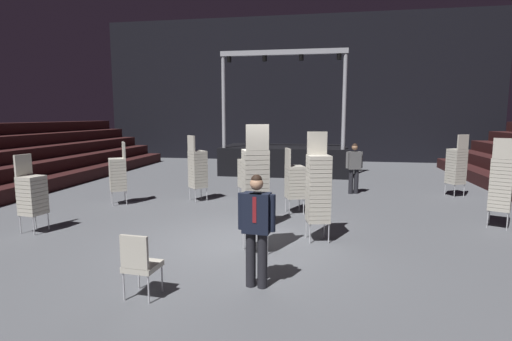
{
  "coord_description": "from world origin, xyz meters",
  "views": [
    {
      "loc": [
        1.66,
        -7.37,
        2.54
      ],
      "look_at": [
        0.29,
        0.58,
        1.4
      ],
      "focal_mm": 27.33,
      "sensor_mm": 36.0,
      "label": 1
    }
  ],
  "objects_px": {
    "chair_stack_rear_left": "(318,187)",
    "chair_stack_rear_right": "(255,190)",
    "chair_stack_front_right": "(456,165)",
    "chair_stack_mid_left": "(248,172)",
    "chair_stack_mid_centre": "(260,189)",
    "chair_stack_mid_right": "(32,194)",
    "loose_chair_near_man": "(140,262)",
    "chair_stack_front_left": "(294,181)",
    "crew_worker_near_stage": "(354,166)",
    "stage_riser": "(285,158)",
    "chair_stack_rear_centre": "(198,168)",
    "chair_stack_aisle_right": "(118,173)",
    "man_with_tie": "(256,224)",
    "chair_stack_aisle_left": "(501,183)"
  },
  "relations": [
    {
      "from": "chair_stack_mid_centre",
      "to": "chair_stack_rear_left",
      "type": "relative_size",
      "value": 0.77
    },
    {
      "from": "chair_stack_mid_left",
      "to": "chair_stack_rear_left",
      "type": "bearing_deg",
      "value": 174.78
    },
    {
      "from": "man_with_tie",
      "to": "chair_stack_front_left",
      "type": "relative_size",
      "value": 1.0
    },
    {
      "from": "chair_stack_mid_centre",
      "to": "loose_chair_near_man",
      "type": "bearing_deg",
      "value": 154.85
    },
    {
      "from": "chair_stack_rear_left",
      "to": "man_with_tie",
      "type": "bearing_deg",
      "value": 56.71
    },
    {
      "from": "chair_stack_rear_left",
      "to": "chair_stack_rear_right",
      "type": "distance_m",
      "value": 1.45
    },
    {
      "from": "stage_riser",
      "to": "chair_stack_mid_right",
      "type": "xyz_separation_m",
      "value": [
        -4.55,
        -9.92,
        0.19
      ]
    },
    {
      "from": "chair_stack_mid_right",
      "to": "chair_stack_aisle_left",
      "type": "height_order",
      "value": "chair_stack_aisle_left"
    },
    {
      "from": "chair_stack_mid_left",
      "to": "chair_stack_mid_centre",
      "type": "bearing_deg",
      "value": 160.74
    },
    {
      "from": "chair_stack_rear_centre",
      "to": "stage_riser",
      "type": "bearing_deg",
      "value": 117.25
    },
    {
      "from": "chair_stack_rear_right",
      "to": "chair_stack_aisle_right",
      "type": "bearing_deg",
      "value": 122.96
    },
    {
      "from": "chair_stack_front_left",
      "to": "chair_stack_aisle_left",
      "type": "bearing_deg",
      "value": 63.43
    },
    {
      "from": "stage_riser",
      "to": "chair_stack_mid_centre",
      "type": "xyz_separation_m",
      "value": [
        0.26,
        -8.53,
        0.19
      ]
    },
    {
      "from": "chair_stack_rear_right",
      "to": "man_with_tie",
      "type": "bearing_deg",
      "value": -100.88
    },
    {
      "from": "chair_stack_mid_centre",
      "to": "chair_stack_front_right",
      "type": "bearing_deg",
      "value": -62.33
    },
    {
      "from": "stage_riser",
      "to": "chair_stack_front_left",
      "type": "distance_m",
      "value": 7.32
    },
    {
      "from": "chair_stack_rear_centre",
      "to": "man_with_tie",
      "type": "bearing_deg",
      "value": -18.74
    },
    {
      "from": "chair_stack_aisle_left",
      "to": "loose_chair_near_man",
      "type": "height_order",
      "value": "chair_stack_aisle_left"
    },
    {
      "from": "man_with_tie",
      "to": "loose_chair_near_man",
      "type": "relative_size",
      "value": 1.8
    },
    {
      "from": "chair_stack_aisle_right",
      "to": "crew_worker_near_stage",
      "type": "bearing_deg",
      "value": -102.64
    },
    {
      "from": "chair_stack_mid_left",
      "to": "chair_stack_aisle_right",
      "type": "bearing_deg",
      "value": 70.97
    },
    {
      "from": "man_with_tie",
      "to": "chair_stack_front_left",
      "type": "xyz_separation_m",
      "value": [
        0.22,
        4.57,
        -0.1
      ]
    },
    {
      "from": "chair_stack_front_left",
      "to": "chair_stack_aisle_right",
      "type": "distance_m",
      "value": 5.06
    },
    {
      "from": "chair_stack_aisle_right",
      "to": "loose_chair_near_man",
      "type": "height_order",
      "value": "chair_stack_aisle_right"
    },
    {
      "from": "chair_stack_front_right",
      "to": "chair_stack_mid_centre",
      "type": "height_order",
      "value": "chair_stack_front_right"
    },
    {
      "from": "chair_stack_rear_left",
      "to": "chair_stack_rear_centre",
      "type": "relative_size",
      "value": 1.13
    },
    {
      "from": "chair_stack_front_left",
      "to": "chair_stack_aisle_left",
      "type": "distance_m",
      "value": 4.74
    },
    {
      "from": "crew_worker_near_stage",
      "to": "loose_chair_near_man",
      "type": "distance_m",
      "value": 8.83
    },
    {
      "from": "chair_stack_front_left",
      "to": "crew_worker_near_stage",
      "type": "relative_size",
      "value": 1.04
    },
    {
      "from": "crew_worker_near_stage",
      "to": "loose_chair_near_man",
      "type": "bearing_deg",
      "value": -130.74
    },
    {
      "from": "chair_stack_rear_left",
      "to": "chair_stack_mid_left",
      "type": "bearing_deg",
      "value": -71.99
    },
    {
      "from": "chair_stack_front_left",
      "to": "chair_stack_front_right",
      "type": "height_order",
      "value": "chair_stack_front_right"
    },
    {
      "from": "stage_riser",
      "to": "chair_stack_rear_left",
      "type": "height_order",
      "value": "stage_riser"
    },
    {
      "from": "man_with_tie",
      "to": "chair_stack_aisle_left",
      "type": "height_order",
      "value": "chair_stack_aisle_left"
    },
    {
      "from": "chair_stack_front_left",
      "to": "crew_worker_near_stage",
      "type": "distance_m",
      "value": 3.38
    },
    {
      "from": "chair_stack_mid_right",
      "to": "loose_chair_near_man",
      "type": "xyz_separation_m",
      "value": [
        3.75,
        -2.54,
        -0.33
      ]
    },
    {
      "from": "chair_stack_mid_left",
      "to": "chair_stack_aisle_left",
      "type": "distance_m",
      "value": 6.47
    },
    {
      "from": "chair_stack_rear_left",
      "to": "chair_stack_mid_centre",
      "type": "bearing_deg",
      "value": -48.19
    },
    {
      "from": "chair_stack_front_right",
      "to": "chair_stack_rear_centre",
      "type": "xyz_separation_m",
      "value": [
        -7.84,
        -2.01,
        0.0
      ]
    },
    {
      "from": "stage_riser",
      "to": "chair_stack_rear_centre",
      "type": "relative_size",
      "value": 2.75
    },
    {
      "from": "chair_stack_front_right",
      "to": "man_with_tie",
      "type": "bearing_deg",
      "value": -152.03
    },
    {
      "from": "chair_stack_mid_right",
      "to": "chair_stack_mid_centre",
      "type": "height_order",
      "value": "same"
    },
    {
      "from": "chair_stack_front_right",
      "to": "chair_stack_rear_centre",
      "type": "bearing_deg",
      "value": 166.21
    },
    {
      "from": "chair_stack_mid_left",
      "to": "chair_stack_front_right",
      "type": "bearing_deg",
      "value": -111.39
    },
    {
      "from": "chair_stack_rear_left",
      "to": "chair_stack_aisle_right",
      "type": "height_order",
      "value": "chair_stack_rear_left"
    },
    {
      "from": "stage_riser",
      "to": "chair_stack_aisle_right",
      "type": "relative_size",
      "value": 3.01
    },
    {
      "from": "chair_stack_front_right",
      "to": "chair_stack_mid_left",
      "type": "xyz_separation_m",
      "value": [
        -6.37,
        -1.73,
        -0.13
      ]
    },
    {
      "from": "chair_stack_front_right",
      "to": "chair_stack_rear_left",
      "type": "xyz_separation_m",
      "value": [
        -4.24,
        -5.23,
        0.13
      ]
    },
    {
      "from": "chair_stack_front_right",
      "to": "chair_stack_mid_left",
      "type": "relative_size",
      "value": 1.15
    },
    {
      "from": "chair_stack_rear_right",
      "to": "loose_chair_near_man",
      "type": "bearing_deg",
      "value": -142.34
    }
  ]
}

